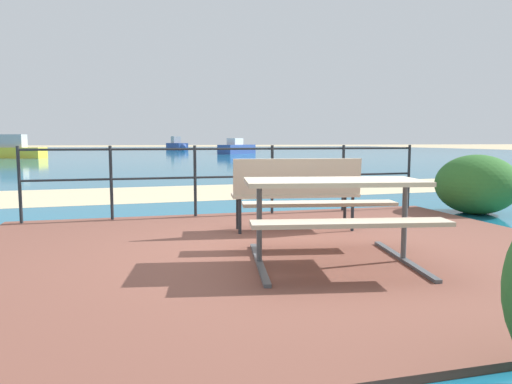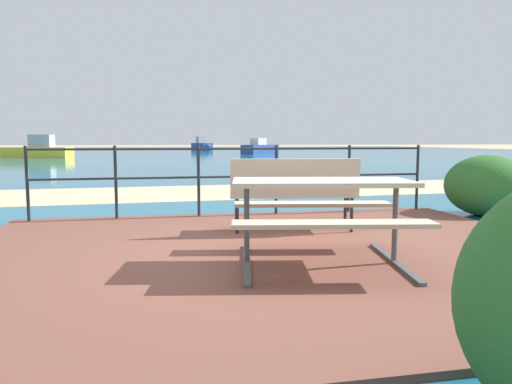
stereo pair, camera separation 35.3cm
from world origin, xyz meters
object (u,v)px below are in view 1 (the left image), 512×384
(park_bench, at_px, (296,188))
(picnic_table, at_px, (333,199))
(boat_near, at_px, (8,151))
(boat_mid, at_px, (177,146))
(boat_far, at_px, (237,148))

(park_bench, bearing_deg, picnic_table, 90.65)
(picnic_table, distance_m, park_bench, 1.51)
(boat_near, bearing_deg, boat_mid, -99.48)
(boat_near, bearing_deg, boat_far, -138.70)
(picnic_table, xyz_separation_m, park_bench, (0.17, 1.50, -0.04))
(picnic_table, distance_m, boat_far, 37.81)
(picnic_table, xyz_separation_m, boat_near, (-9.76, 30.58, -0.13))
(park_bench, xyz_separation_m, boat_near, (-9.93, 29.08, -0.09))
(picnic_table, height_order, boat_far, boat_far)
(picnic_table, height_order, park_bench, park_bench)
(park_bench, relative_size, boat_near, 0.30)
(boat_near, bearing_deg, park_bench, 129.13)
(boat_near, distance_m, boat_mid, 26.63)
(boat_far, bearing_deg, park_bench, -145.82)
(boat_far, bearing_deg, boat_near, 156.43)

